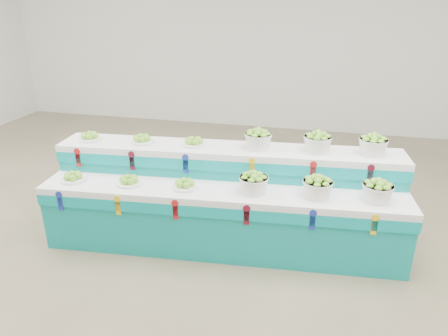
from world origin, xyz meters
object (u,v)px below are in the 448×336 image
(basket_lower_left, at_px, (254,183))
(plate_upper_mid, at_px, (142,139))
(display_stand, at_px, (224,199))
(basket_upper_right, at_px, (373,145))

(basket_lower_left, relative_size, plate_upper_mid, 1.11)
(display_stand, height_order, basket_lower_left, display_stand)
(display_stand, relative_size, plate_upper_mid, 14.32)
(display_stand, xyz_separation_m, basket_lower_left, (0.35, -0.20, 0.32))
(display_stand, height_order, basket_upper_right, basket_upper_right)
(display_stand, xyz_separation_m, basket_upper_right, (1.48, 0.37, 0.62))
(basket_lower_left, height_order, plate_upper_mid, plate_upper_mid)
(display_stand, height_order, plate_upper_mid, plate_upper_mid)
(display_stand, distance_m, basket_lower_left, 0.52)
(plate_upper_mid, bearing_deg, basket_upper_right, 5.07)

